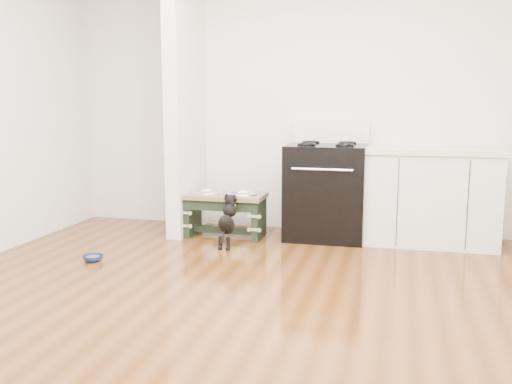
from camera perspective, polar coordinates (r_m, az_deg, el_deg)
name	(u,v)px	position (r m, az deg, el deg)	size (l,w,h in m)	color
ground	(244,313)	(3.73, -1.24, -12.04)	(5.00, 5.00, 0.00)	#4A260D
room_shell	(243,54)	(3.48, -1.33, 13.65)	(5.00, 5.00, 5.00)	silver
partition_wall	(186,100)	(5.84, -7.06, 9.16)	(0.15, 0.80, 2.70)	silver
oven_range	(326,190)	(5.61, 7.04, 0.22)	(0.76, 0.69, 1.14)	black
cabinet_run	(430,196)	(5.61, 17.05, -0.39)	(1.24, 0.64, 0.91)	silver
dog_feeder	(225,206)	(5.64, -3.13, -1.42)	(0.79, 0.42, 0.45)	black
puppy	(228,219)	(5.27, -2.84, -2.68)	(0.14, 0.41, 0.48)	black
floor_bowl	(93,258)	(5.03, -15.99, -6.38)	(0.22, 0.22, 0.05)	navy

